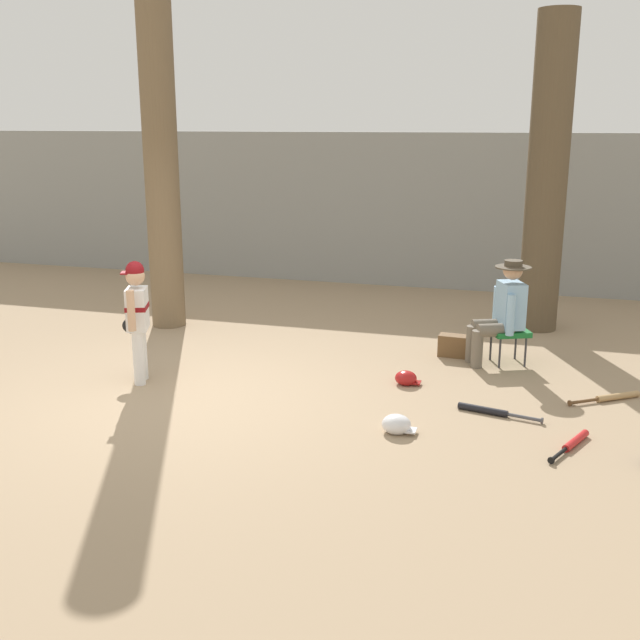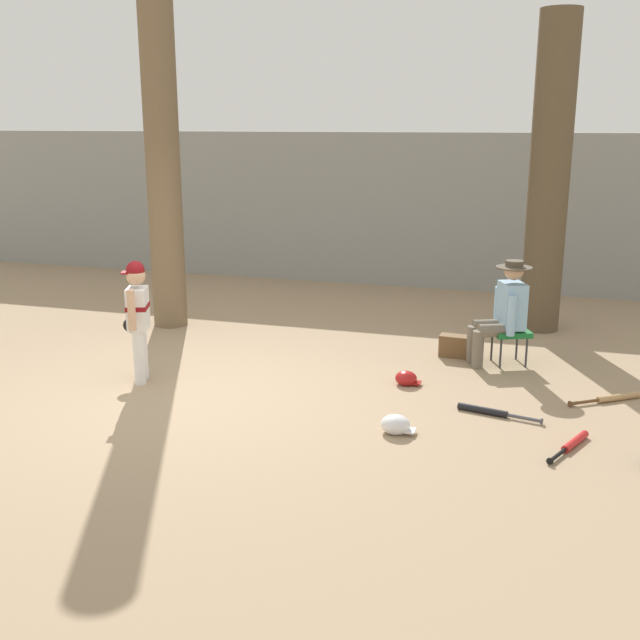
% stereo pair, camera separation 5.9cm
% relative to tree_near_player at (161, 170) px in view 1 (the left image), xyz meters
% --- Properties ---
extents(ground_plane, '(60.00, 60.00, 0.00)m').
position_rel_tree_near_player_xyz_m(ground_plane, '(1.48, -2.53, -2.09)').
color(ground_plane, '#9E8466').
extents(concrete_back_wall, '(18.00, 0.36, 2.53)m').
position_rel_tree_near_player_xyz_m(concrete_back_wall, '(1.48, 3.56, -0.82)').
color(concrete_back_wall, gray).
rests_on(concrete_back_wall, ground).
extents(tree_near_player, '(0.68, 0.68, 4.86)m').
position_rel_tree_near_player_xyz_m(tree_near_player, '(0.00, 0.00, 0.00)').
color(tree_near_player, brown).
rests_on(tree_near_player, ground).
extents(tree_behind_spectator, '(0.74, 0.74, 4.18)m').
position_rel_tree_near_player_xyz_m(tree_behind_spectator, '(4.82, 1.23, -0.35)').
color(tree_behind_spectator, brown).
rests_on(tree_behind_spectator, ground).
extents(young_ballplayer, '(0.45, 0.56, 1.31)m').
position_rel_tree_near_player_xyz_m(young_ballplayer, '(0.80, -2.20, -1.34)').
color(young_ballplayer, white).
rests_on(young_ballplayer, ground).
extents(folding_stool, '(0.53, 0.53, 0.41)m').
position_rel_tree_near_player_xyz_m(folding_stool, '(4.53, -0.45, -1.72)').
color(folding_stool, '#196B2D').
rests_on(folding_stool, ground).
extents(seated_spectator, '(0.67, 0.55, 1.20)m').
position_rel_tree_near_player_xyz_m(seated_spectator, '(4.44, -0.49, -1.45)').
color(seated_spectator, '#6B6051').
rests_on(seated_spectator, ground).
extents(handbag_beside_stool, '(0.35, 0.20, 0.26)m').
position_rel_tree_near_player_xyz_m(handbag_beside_stool, '(3.90, -0.35, -1.96)').
color(handbag_beside_stool, brown).
rests_on(handbag_beside_stool, ground).
extents(bat_black_composite, '(0.80, 0.24, 0.07)m').
position_rel_tree_near_player_xyz_m(bat_black_composite, '(4.45, -2.11, -2.05)').
color(bat_black_composite, black).
rests_on(bat_black_composite, ground).
extents(bat_wood_tan, '(0.71, 0.53, 0.07)m').
position_rel_tree_near_player_xyz_m(bat_wood_tan, '(5.60, -1.39, -2.05)').
color(bat_wood_tan, tan).
rests_on(bat_wood_tan, ground).
extents(bat_red_barrel, '(0.35, 0.71, 0.07)m').
position_rel_tree_near_player_xyz_m(bat_red_barrel, '(5.20, -2.67, -2.05)').
color(bat_red_barrel, red).
rests_on(bat_red_barrel, ground).
extents(batting_helmet_white, '(0.31, 0.24, 0.18)m').
position_rel_tree_near_player_xyz_m(batting_helmet_white, '(3.69, -2.80, -2.01)').
color(batting_helmet_white, silver).
rests_on(batting_helmet_white, ground).
extents(batting_helmet_red, '(0.27, 0.21, 0.16)m').
position_rel_tree_near_player_xyz_m(batting_helmet_red, '(3.54, -1.50, -2.02)').
color(batting_helmet_red, '#A81919').
rests_on(batting_helmet_red, ground).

